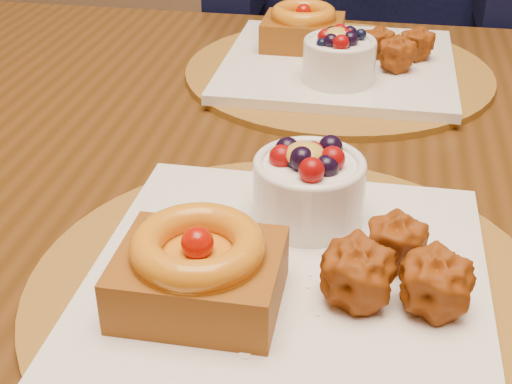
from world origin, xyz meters
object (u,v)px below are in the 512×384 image
place_setting_far (337,59)px  place_setting_near (286,262)px  chair_far (367,101)px  dining_table (316,221)px

place_setting_far → place_setting_near: bearing=-90.1°
place_setting_far → chair_far: size_ratio=0.44×
place_setting_near → place_setting_far: 0.43m
place_setting_near → place_setting_far: size_ratio=1.00×
place_setting_near → chair_far: size_ratio=0.44×
dining_table → chair_far: size_ratio=1.84×
place_setting_far → chair_far: (0.03, 0.57, -0.30)m
place_setting_near → chair_far: chair_far is taller
place_setting_far → dining_table: bearing=-89.4°
place_setting_near → chair_far: bearing=88.1°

